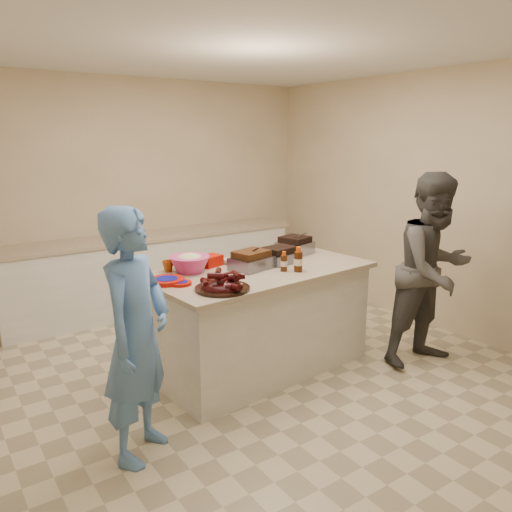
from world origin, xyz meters
TOP-DOWN VIEW (x-y plane):
  - room at (0.00, 0.00)m, footprint 4.50×5.00m
  - back_counter at (0.00, 2.20)m, footprint 3.60×0.64m
  - island at (0.10, 0.13)m, footprint 2.01×1.18m
  - rib_platter at (-0.48, -0.22)m, footprint 0.50×0.50m
  - pulled_pork_tray at (0.03, 0.16)m, footprint 0.39×0.32m
  - brisket_tray at (0.35, 0.19)m, footprint 0.34×0.30m
  - roasting_pan at (0.71, 0.40)m, footprint 0.35×0.35m
  - coleslaw_bowl at (-0.45, 0.36)m, footprint 0.36×0.36m
  - sausage_plate at (0.22, 0.41)m, footprint 0.31×0.31m
  - mac_cheese_dish at (0.62, 0.51)m, footprint 0.29×0.24m
  - bbq_bottle_a at (0.22, -0.06)m, footprint 0.06×0.06m
  - bbq_bottle_b at (0.31, -0.14)m, footprint 0.08×0.08m
  - mustard_bottle at (-0.03, 0.29)m, footprint 0.04×0.04m
  - sauce_bowl at (-0.02, 0.41)m, footprint 0.14×0.06m
  - plate_stack_large at (-0.74, 0.18)m, footprint 0.30×0.30m
  - plate_stack_small at (-0.68, 0.07)m, footprint 0.18×0.18m
  - plastic_cup at (-0.59, 0.48)m, footprint 0.11×0.10m
  - basket_stack at (-0.21, 0.44)m, footprint 0.22×0.19m
  - guest_blue at (-1.25, -0.46)m, footprint 1.50×1.63m
  - guest_gray at (1.44, -0.65)m, footprint 1.01×1.81m

SIDE VIEW (x-z plane):
  - room at x=0.00m, z-range -1.35..1.35m
  - island at x=0.10m, z-range -0.46..0.46m
  - guest_blue at x=-1.25m, z-range -0.19..0.19m
  - guest_gray at x=1.44m, z-range -0.33..0.33m
  - back_counter at x=0.00m, z-range 0.00..0.90m
  - rib_platter at x=-0.48m, z-range 0.84..1.00m
  - pulled_pork_tray at x=0.03m, z-range 0.87..0.97m
  - brisket_tray at x=0.35m, z-range 0.87..0.96m
  - roasting_pan at x=0.71m, z-range 0.86..0.97m
  - coleslaw_bowl at x=-0.45m, z-range 0.80..1.03m
  - sausage_plate at x=0.22m, z-range 0.89..0.94m
  - mac_cheese_dish at x=0.62m, z-range 0.88..0.95m
  - bbq_bottle_a at x=0.22m, z-range 0.83..1.00m
  - bbq_bottle_b at x=0.31m, z-range 0.81..1.02m
  - mustard_bottle at x=-0.03m, z-range 0.86..0.97m
  - sauce_bowl at x=-0.02m, z-range 0.85..0.99m
  - plate_stack_large at x=-0.74m, z-range 0.90..0.93m
  - plate_stack_small at x=-0.68m, z-range 0.91..0.93m
  - plastic_cup at x=-0.59m, z-range 0.87..0.97m
  - basket_stack at x=-0.21m, z-range 0.87..0.96m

